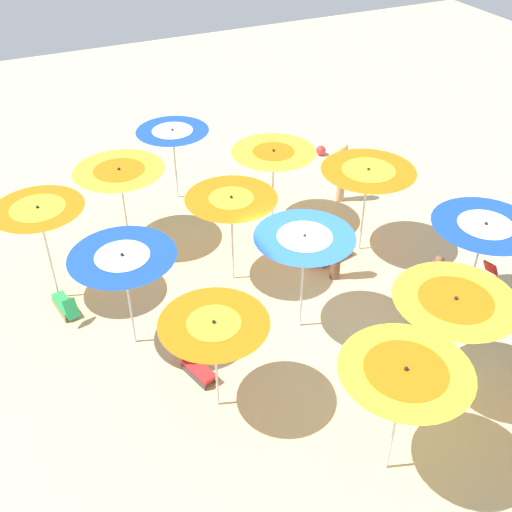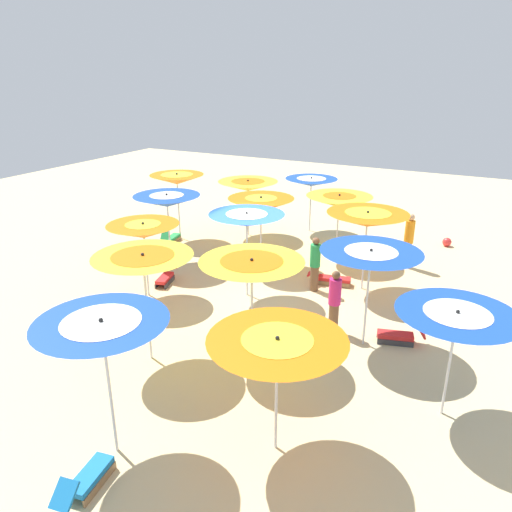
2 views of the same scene
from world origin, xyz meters
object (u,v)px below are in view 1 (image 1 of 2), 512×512
(beach_umbrella_3, at_px, (404,379))
(beachgoer_1, at_px, (337,249))
(beach_umbrella_2, at_px, (214,331))
(beach_umbrella_12, at_px, (368,177))
(lounger_4, at_px, (65,305))
(beachgoer_2, at_px, (342,171))
(beach_umbrella_10, at_px, (173,135))
(beach_umbrella_0, at_px, (39,215))
(lounger_3, at_px, (332,254))
(beach_umbrella_7, at_px, (304,243))
(lounger_0, at_px, (196,366))
(beach_umbrella_6, at_px, (231,206))
(beach_ball, at_px, (321,150))
(beach_umbrella_13, at_px, (484,231))
(beach_umbrella_5, at_px, (120,176))
(beach_umbrella_11, at_px, (273,158))
(beach_umbrella_1, at_px, (123,263))
(lounger_1, at_px, (478,283))
(beach_umbrella_8, at_px, (454,306))
(beachgoer_0, at_px, (434,284))

(beach_umbrella_3, height_order, beachgoer_1, beach_umbrella_3)
(beach_umbrella_2, bearing_deg, beach_umbrella_12, -148.24)
(beach_umbrella_3, distance_m, lounger_4, 8.05)
(beach_umbrella_2, bearing_deg, beachgoer_1, -148.56)
(beachgoer_2, bearing_deg, beach_umbrella_10, 138.80)
(beach_umbrella_0, relative_size, lounger_3, 1.89)
(beach_umbrella_7, height_order, beach_umbrella_10, beach_umbrella_7)
(beach_umbrella_2, height_order, lounger_0, beach_umbrella_2)
(beach_umbrella_6, height_order, beach_umbrella_12, beach_umbrella_12)
(beach_umbrella_7, distance_m, beach_ball, 8.59)
(beach_umbrella_3, relative_size, beach_umbrella_13, 1.05)
(beach_umbrella_0, height_order, beach_umbrella_5, beach_umbrella_0)
(beach_umbrella_11, height_order, lounger_3, beach_umbrella_11)
(beach_umbrella_10, bearing_deg, beach_umbrella_1, 62.35)
(beach_umbrella_1, distance_m, lounger_1, 8.31)
(beach_umbrella_8, distance_m, beachgoer_1, 4.09)
(beach_umbrella_7, relative_size, beach_ball, 7.69)
(beach_umbrella_0, distance_m, beach_umbrella_1, 2.55)
(beach_umbrella_2, xyz_separation_m, beach_umbrella_11, (-3.77, -5.35, 0.06))
(beach_umbrella_2, distance_m, beachgoer_1, 4.90)
(beach_umbrella_7, xyz_separation_m, beach_umbrella_12, (-2.79, -1.95, -0.12))
(beach_umbrella_0, height_order, lounger_1, beach_umbrella_0)
(beach_umbrella_11, distance_m, beachgoer_2, 2.54)
(beach_umbrella_2, xyz_separation_m, beach_umbrella_10, (-1.85, -7.75, 0.04))
(lounger_3, bearing_deg, beach_umbrella_12, -3.51)
(beach_umbrella_3, bearing_deg, beach_umbrella_1, -57.50)
(beach_umbrella_0, xyz_separation_m, beachgoer_2, (-8.29, -1.01, -1.33))
(lounger_0, bearing_deg, beach_umbrella_10, 147.55)
(beach_umbrella_5, xyz_separation_m, beach_umbrella_7, (-2.57, 4.81, 0.29))
(beach_umbrella_0, distance_m, lounger_3, 7.06)
(beach_umbrella_7, distance_m, beach_umbrella_11, 4.23)
(beach_umbrella_3, bearing_deg, beach_umbrella_2, -49.87)
(beach_umbrella_3, bearing_deg, beach_umbrella_7, -95.02)
(beach_umbrella_12, bearing_deg, beach_umbrella_6, -3.88)
(beach_umbrella_12, xyz_separation_m, beachgoer_2, (-0.80, -2.33, -1.17))
(lounger_0, relative_size, lounger_3, 0.88)
(beachgoer_1, bearing_deg, beachgoer_0, 78.91)
(beach_umbrella_1, distance_m, beach_umbrella_3, 5.82)
(beach_umbrella_3, height_order, beach_umbrella_6, beach_umbrella_3)
(beach_umbrella_6, xyz_separation_m, beach_umbrella_7, (-0.68, 2.18, 0.17))
(beach_umbrella_3, height_order, beachgoer_0, beach_umbrella_3)
(lounger_4, height_order, beachgoer_0, beachgoer_0)
(beach_umbrella_2, height_order, beach_umbrella_11, beach_umbrella_11)
(beach_umbrella_3, relative_size, lounger_1, 2.21)
(beach_umbrella_8, distance_m, lounger_1, 4.00)
(beach_umbrella_3, bearing_deg, beach_umbrella_12, -118.26)
(beach_umbrella_2, distance_m, lounger_3, 5.66)
(lounger_1, bearing_deg, beachgoer_0, -8.70)
(beach_umbrella_0, distance_m, beach_umbrella_5, 2.65)
(beach_umbrella_2, distance_m, beach_umbrella_12, 6.22)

